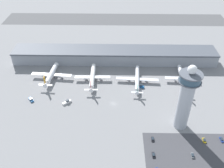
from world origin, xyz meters
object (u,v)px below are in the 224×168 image
at_px(airplane_gate_alpha, 51,74).
at_px(service_truck_catering, 140,86).
at_px(car_white_wagon, 222,140).
at_px(airplane_gate_charlie, 137,79).
at_px(car_navy_sedan, 193,155).
at_px(car_green_van, 153,139).
at_px(service_truck_fuel, 31,100).
at_px(car_red_hatchback, 204,140).
at_px(airplane_gate_bravo, 92,77).
at_px(car_blue_compact, 153,155).
at_px(service_truck_baggage, 67,102).
at_px(airplane_gate_delta, 182,79).
at_px(control_tower, 186,97).

relative_size(airplane_gate_alpha, service_truck_catering, 4.74).
relative_size(service_truck_catering, car_white_wagon, 1.73).
distance_m(airplane_gate_charlie, car_navy_sedan, 90.78).
xyz_separation_m(service_truck_catering, car_green_van, (4.74, -63.56, -0.57)).
distance_m(service_truck_catering, service_truck_fuel, 98.67).
bearing_deg(airplane_gate_charlie, car_red_hatchback, -58.07).
distance_m(airplane_gate_bravo, car_navy_sedan, 114.85).
bearing_deg(car_navy_sedan, airplane_gate_bravo, 131.11).
relative_size(service_truck_catering, car_green_van, 1.84).
relative_size(car_blue_compact, car_red_hatchback, 1.01).
xyz_separation_m(service_truck_catering, service_truck_baggage, (-64.48, -24.13, -0.05)).
height_order(airplane_gate_alpha, car_green_van, airplane_gate_alpha).
bearing_deg(airplane_gate_delta, service_truck_baggage, -162.98).
height_order(airplane_gate_alpha, service_truck_fuel, airplane_gate_alpha).
bearing_deg(control_tower, car_blue_compact, -129.27).
relative_size(airplane_gate_charlie, service_truck_catering, 5.19).
bearing_deg(car_red_hatchback, car_white_wagon, 4.62).
height_order(airplane_gate_delta, car_green_van, airplane_gate_delta).
xyz_separation_m(control_tower, car_green_van, (-22.67, -14.89, -27.77)).
distance_m(service_truck_fuel, car_navy_sedan, 138.75).
xyz_separation_m(airplane_gate_delta, car_red_hatchback, (1.61, -72.09, -3.78)).
xyz_separation_m(airplane_gate_delta, service_truck_fuel, (-136.80, -29.17, -3.52)).
xyz_separation_m(airplane_gate_bravo, airplane_gate_charlie, (42.78, -1.86, -0.60)).
xyz_separation_m(airplane_gate_bravo, car_navy_sedan, (75.47, -86.48, -3.84)).
height_order(service_truck_fuel, car_white_wagon, service_truck_fuel).
bearing_deg(airplane_gate_delta, service_truck_fuel, -167.96).
bearing_deg(car_white_wagon, airplane_gate_charlie, 129.23).
height_order(service_truck_catering, car_navy_sedan, service_truck_catering).
bearing_deg(airplane_gate_alpha, control_tower, -28.31).
bearing_deg(car_red_hatchback, airplane_gate_alpha, 149.12).
height_order(control_tower, service_truck_baggage, control_tower).
xyz_separation_m(service_truck_fuel, car_white_wagon, (151.30, -41.88, -0.33)).
distance_m(car_white_wagon, car_blue_compact, 53.20).
bearing_deg(airplane_gate_bravo, airplane_gate_delta, -0.61).
relative_size(airplane_gate_bravo, car_green_van, 9.31).
relative_size(service_truck_fuel, service_truck_baggage, 0.90).
height_order(service_truck_baggage, car_green_van, service_truck_baggage).
bearing_deg(service_truck_fuel, car_red_hatchback, -17.23).
relative_size(control_tower, service_truck_fuel, 7.94).
xyz_separation_m(airplane_gate_alpha, airplane_gate_delta, (125.81, -4.10, -0.39)).
distance_m(airplane_gate_charlie, service_truck_baggage, 69.61).
relative_size(airplane_gate_delta, car_red_hatchback, 9.47).
height_order(airplane_gate_charlie, airplane_gate_delta, airplane_gate_delta).
height_order(airplane_gate_charlie, car_green_van, airplane_gate_charlie).
xyz_separation_m(control_tower, service_truck_catering, (-27.42, 48.67, -27.19)).
xyz_separation_m(car_blue_compact, car_red_hatchback, (38.29, 13.50, 0.01)).
xyz_separation_m(airplane_gate_alpha, car_white_wagon, (140.32, -75.15, -4.23)).
distance_m(service_truck_baggage, car_red_hatchback, 113.78).
bearing_deg(car_red_hatchback, airplane_gate_delta, 91.28).
xyz_separation_m(airplane_gate_charlie, car_green_van, (7.04, -70.60, -3.31)).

